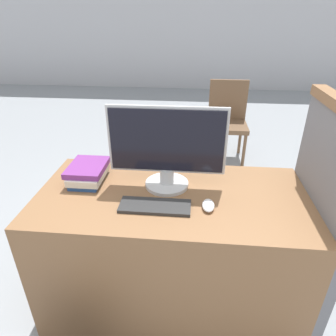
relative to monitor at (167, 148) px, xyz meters
name	(u,v)px	position (x,y,z in m)	size (l,w,h in m)	color
wall_back	(195,21)	(0.03, 5.63, 0.41)	(12.00, 0.06, 2.80)	silver
desk	(172,250)	(0.03, -0.08, -0.60)	(1.40, 0.70, 0.76)	#8C603D
carrel_divider	(313,223)	(0.76, -0.10, -0.34)	(0.07, 0.67, 1.27)	slate
monitor	(167,148)	(0.00, 0.00, 0.00)	(0.60, 0.23, 0.44)	silver
keyboard	(155,206)	(-0.04, -0.21, -0.21)	(0.34, 0.13, 0.02)	#2D2D2D
mouse	(208,205)	(0.22, -0.19, -0.21)	(0.06, 0.11, 0.03)	white
book_stack	(88,173)	(-0.44, 0.01, -0.17)	(0.19, 0.26, 0.09)	#285199
far_chair	(227,117)	(0.51, 2.02, -0.48)	(0.44, 0.44, 0.90)	brown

